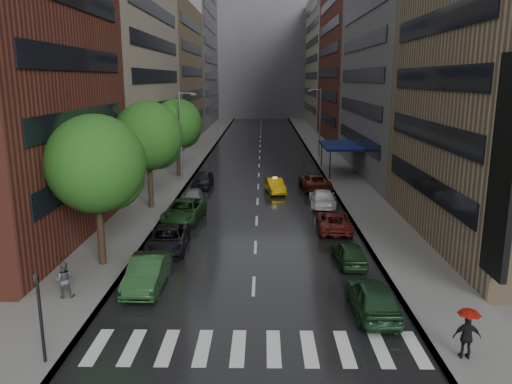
{
  "coord_description": "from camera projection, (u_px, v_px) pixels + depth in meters",
  "views": [
    {
      "loc": [
        0.45,
        -19.8,
        10.41
      ],
      "look_at": [
        0.0,
        12.55,
        3.0
      ],
      "focal_mm": 35.0,
      "sensor_mm": 36.0,
      "label": 1
    }
  ],
  "objects": [
    {
      "name": "awning",
      "position": [
        340.0,
        146.0,
        54.92
      ],
      "size": [
        4.0,
        8.0,
        3.12
      ],
      "color": "navy",
      "rests_on": "sidewalk_right"
    },
    {
      "name": "ped_black_umbrella",
      "position": [
        63.0,
        273.0,
        23.66
      ],
      "size": [
        0.96,
        0.98,
        2.09
      ],
      "color": "#4C4C51",
      "rests_on": "sidewalk_left"
    },
    {
      "name": "ped_red_umbrella",
      "position": [
        468.0,
        329.0,
        18.46
      ],
      "size": [
        1.04,
        0.82,
        2.01
      ],
      "color": "black",
      "rests_on": "sidewalk_right"
    },
    {
      "name": "sidewalk_left",
      "position": [
        196.0,
        153.0,
        70.47
      ],
      "size": [
        4.0,
        140.0,
        0.15
      ],
      "primitive_type": "cube",
      "color": "gray",
      "rests_on": "ground"
    },
    {
      "name": "buildings_right",
      "position": [
        362.0,
        46.0,
        73.33
      ],
      "size": [
        8.05,
        109.1,
        36.0
      ],
      "color": "#937A5B",
      "rests_on": "ground"
    },
    {
      "name": "street_lamp_left",
      "position": [
        181.0,
        134.0,
        49.88
      ],
      "size": [
        1.74,
        0.22,
        9.0
      ],
      "color": "gray",
      "rests_on": "sidewalk_left"
    },
    {
      "name": "tree_far",
      "position": [
        177.0,
        124.0,
        52.47
      ],
      "size": [
        5.23,
        5.23,
        8.34
      ],
      "color": "#382619",
      "rests_on": "ground"
    },
    {
      "name": "tree_near",
      "position": [
        96.0,
        164.0,
        26.98
      ],
      "size": [
        5.38,
        5.38,
        8.57
      ],
      "color": "#382619",
      "rests_on": "ground"
    },
    {
      "name": "building_far",
      "position": [
        262.0,
        57.0,
        133.06
      ],
      "size": [
        40.0,
        14.0,
        32.0
      ],
      "primitive_type": "cube",
      "color": "slate",
      "rests_on": "ground"
    },
    {
      "name": "street_lamp_right",
      "position": [
        319.0,
        122.0,
        64.29
      ],
      "size": [
        1.74,
        0.22,
        9.0
      ],
      "color": "gray",
      "rests_on": "sidewalk_right"
    },
    {
      "name": "sidewalk_right",
      "position": [
        324.0,
        153.0,
        70.22
      ],
      "size": [
        4.0,
        140.0,
        0.15
      ],
      "primitive_type": "cube",
      "color": "gray",
      "rests_on": "ground"
    },
    {
      "name": "crosswalk",
      "position": [
        256.0,
        348.0,
        19.67
      ],
      "size": [
        13.15,
        2.8,
        0.01
      ],
      "color": "silver",
      "rests_on": "ground"
    },
    {
      "name": "ground",
      "position": [
        252.0,
        324.0,
        21.63
      ],
      "size": [
        220.0,
        220.0,
        0.0
      ],
      "primitive_type": "plane",
      "color": "gray",
      "rests_on": "ground"
    },
    {
      "name": "traffic_light",
      "position": [
        40.0,
        310.0,
        18.02
      ],
      "size": [
        0.18,
        0.15,
        3.45
      ],
      "color": "black",
      "rests_on": "sidewalk_left"
    },
    {
      "name": "buildings_left",
      "position": [
        161.0,
        40.0,
        75.56
      ],
      "size": [
        8.0,
        108.0,
        38.0
      ],
      "color": "maroon",
      "rests_on": "ground"
    },
    {
      "name": "taxi",
      "position": [
        275.0,
        186.0,
        46.27
      ],
      "size": [
        2.11,
        4.24,
        1.34
      ],
      "primitive_type": "imported",
      "rotation": [
        0.0,
        0.0,
        0.18
      ],
      "color": "#E6B10C",
      "rests_on": "ground"
    },
    {
      "name": "road",
      "position": [
        260.0,
        153.0,
        70.36
      ],
      "size": [
        14.0,
        140.0,
        0.01
      ],
      "primitive_type": "cube",
      "color": "black",
      "rests_on": "ground"
    },
    {
      "name": "tree_mid",
      "position": [
        148.0,
        136.0,
        39.26
      ],
      "size": [
        5.45,
        5.45,
        8.68
      ],
      "color": "#382619",
      "rests_on": "ground"
    },
    {
      "name": "parked_cars_right",
      "position": [
        330.0,
        213.0,
        36.69
      ],
      "size": [
        2.97,
        31.08,
        1.58
      ],
      "color": "#1A3A20",
      "rests_on": "ground"
    },
    {
      "name": "parked_cars_left",
      "position": [
        182.0,
        215.0,
        36.1
      ],
      "size": [
        2.98,
        28.54,
        1.58
      ],
      "color": "#1C3F1D",
      "rests_on": "ground"
    }
  ]
}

